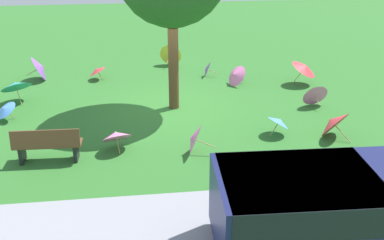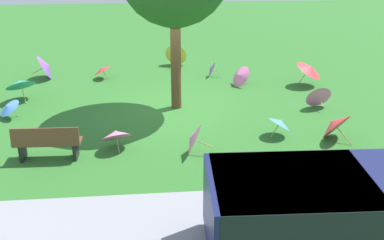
{
  "view_description": "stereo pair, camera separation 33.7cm",
  "coord_description": "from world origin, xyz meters",
  "px_view_note": "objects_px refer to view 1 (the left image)",
  "views": [
    {
      "loc": [
        0.95,
        13.04,
        5.35
      ],
      "look_at": [
        -0.37,
        2.4,
        0.6
      ],
      "focal_mm": 42.0,
      "sensor_mm": 36.0,
      "label": 1
    },
    {
      "loc": [
        0.61,
        13.08,
        5.35
      ],
      "look_at": [
        -0.37,
        2.4,
        0.6
      ],
      "focal_mm": 42.0,
      "sensor_mm": 36.0,
      "label": 2
    }
  ],
  "objects_px": {
    "parasol_teal_0": "(16,85)",
    "parasol_blue_1": "(279,121)",
    "parasol_purple_2": "(41,67)",
    "parasol_red_1": "(305,67)",
    "park_bench": "(47,145)",
    "parasol_yellow_1": "(171,54)",
    "parasol_pink_3": "(116,135)",
    "van_dark": "(340,206)",
    "parasol_pink_2": "(314,94)",
    "parasol_purple_1": "(206,69)",
    "parasol_blue_0": "(5,109)",
    "parasol_red_2": "(332,122)",
    "parasol_pink_0": "(235,75)",
    "parasol_red_0": "(97,70)",
    "parasol_pink_4": "(193,139)"
  },
  "relations": [
    {
      "from": "parasol_pink_3",
      "to": "parasol_pink_4",
      "type": "xyz_separation_m",
      "value": [
        -1.91,
        0.42,
        -0.01
      ]
    },
    {
      "from": "park_bench",
      "to": "parasol_yellow_1",
      "type": "height_order",
      "value": "park_bench"
    },
    {
      "from": "parasol_purple_1",
      "to": "parasol_blue_0",
      "type": "distance_m",
      "value": 7.28
    },
    {
      "from": "parasol_blue_0",
      "to": "parasol_pink_4",
      "type": "relative_size",
      "value": 1.0
    },
    {
      "from": "parasol_pink_0",
      "to": "parasol_teal_0",
      "type": "bearing_deg",
      "value": 5.93
    },
    {
      "from": "parasol_red_0",
      "to": "parasol_pink_3",
      "type": "relative_size",
      "value": 0.74
    },
    {
      "from": "parasol_teal_0",
      "to": "parasol_blue_1",
      "type": "bearing_deg",
      "value": 156.08
    },
    {
      "from": "parasol_yellow_1",
      "to": "parasol_pink_2",
      "type": "relative_size",
      "value": 1.13
    },
    {
      "from": "parasol_purple_1",
      "to": "parasol_pink_3",
      "type": "bearing_deg",
      "value": 60.59
    },
    {
      "from": "parasol_purple_1",
      "to": "parasol_pink_2",
      "type": "distance_m",
      "value": 4.45
    },
    {
      "from": "van_dark",
      "to": "parasol_teal_0",
      "type": "relative_size",
      "value": 3.66
    },
    {
      "from": "parasol_purple_2",
      "to": "parasol_pink_4",
      "type": "bearing_deg",
      "value": 127.05
    },
    {
      "from": "parasol_purple_2",
      "to": "parasol_blue_0",
      "type": "distance_m",
      "value": 3.71
    },
    {
      "from": "parasol_pink_3",
      "to": "parasol_teal_0",
      "type": "bearing_deg",
      "value": -48.82
    },
    {
      "from": "van_dark",
      "to": "parasol_yellow_1",
      "type": "xyz_separation_m",
      "value": [
        1.96,
        -11.61,
        -0.47
      ]
    },
    {
      "from": "parasol_red_0",
      "to": "parasol_blue_0",
      "type": "bearing_deg",
      "value": 55.13
    },
    {
      "from": "park_bench",
      "to": "parasol_yellow_1",
      "type": "xyz_separation_m",
      "value": [
        -3.59,
        -7.72,
        -0.02
      ]
    },
    {
      "from": "parasol_teal_0",
      "to": "parasol_red_2",
      "type": "bearing_deg",
      "value": 157.67
    },
    {
      "from": "van_dark",
      "to": "parasol_pink_3",
      "type": "relative_size",
      "value": 4.86
    },
    {
      "from": "parasol_teal_0",
      "to": "parasol_yellow_1",
      "type": "distance_m",
      "value": 6.34
    },
    {
      "from": "parasol_red_1",
      "to": "parasol_pink_4",
      "type": "bearing_deg",
      "value": 45.65
    },
    {
      "from": "parasol_teal_0",
      "to": "parasol_pink_4",
      "type": "xyz_separation_m",
      "value": [
        -5.18,
        4.16,
        -0.18
      ]
    },
    {
      "from": "park_bench",
      "to": "parasol_red_2",
      "type": "bearing_deg",
      "value": -176.26
    },
    {
      "from": "park_bench",
      "to": "parasol_teal_0",
      "type": "bearing_deg",
      "value": -68.3
    },
    {
      "from": "parasol_red_1",
      "to": "parasol_yellow_1",
      "type": "relative_size",
      "value": 1.32
    },
    {
      "from": "parasol_red_1",
      "to": "parasol_pink_2",
      "type": "relative_size",
      "value": 1.5
    },
    {
      "from": "parasol_blue_0",
      "to": "parasol_purple_1",
      "type": "bearing_deg",
      "value": -152.48
    },
    {
      "from": "parasol_pink_0",
      "to": "parasol_pink_3",
      "type": "xyz_separation_m",
      "value": [
        4.04,
        4.5,
        0.04
      ]
    },
    {
      "from": "parasol_pink_3",
      "to": "parasol_purple_2",
      "type": "bearing_deg",
      "value": -64.03
    },
    {
      "from": "van_dark",
      "to": "parasol_pink_2",
      "type": "distance_m",
      "value": 6.96
    },
    {
      "from": "parasol_teal_0",
      "to": "parasol_pink_0",
      "type": "bearing_deg",
      "value": -174.07
    },
    {
      "from": "parasol_pink_0",
      "to": "parasol_yellow_1",
      "type": "xyz_separation_m",
      "value": [
        2.06,
        -2.78,
        0.07
      ]
    },
    {
      "from": "van_dark",
      "to": "parasol_red_2",
      "type": "relative_size",
      "value": 4.01
    },
    {
      "from": "parasol_red_2",
      "to": "van_dark",
      "type": "bearing_deg",
      "value": 67.79
    },
    {
      "from": "parasol_purple_1",
      "to": "parasol_pink_3",
      "type": "height_order",
      "value": "parasol_pink_3"
    },
    {
      "from": "parasol_purple_1",
      "to": "parasol_red_1",
      "type": "xyz_separation_m",
      "value": [
        -3.31,
        1.36,
        0.35
      ]
    },
    {
      "from": "parasol_pink_0",
      "to": "parasol_purple_1",
      "type": "distance_m",
      "value": 1.42
    },
    {
      "from": "parasol_pink_0",
      "to": "parasol_pink_3",
      "type": "bearing_deg",
      "value": 48.12
    },
    {
      "from": "park_bench",
      "to": "parasol_blue_0",
      "type": "height_order",
      "value": "park_bench"
    },
    {
      "from": "parasol_blue_0",
      "to": "parasol_teal_0",
      "type": "bearing_deg",
      "value": -90.31
    },
    {
      "from": "parasol_pink_0",
      "to": "parasol_red_1",
      "type": "bearing_deg",
      "value": 174.65
    },
    {
      "from": "parasol_pink_2",
      "to": "parasol_yellow_1",
      "type": "bearing_deg",
      "value": -50.68
    },
    {
      "from": "parasol_purple_2",
      "to": "parasol_red_1",
      "type": "distance_m",
      "value": 9.54
    },
    {
      "from": "parasol_teal_0",
      "to": "parasol_blue_0",
      "type": "distance_m",
      "value": 1.49
    },
    {
      "from": "park_bench",
      "to": "parasol_yellow_1",
      "type": "bearing_deg",
      "value": -114.93
    },
    {
      "from": "park_bench",
      "to": "parasol_purple_1",
      "type": "distance_m",
      "value": 7.73
    },
    {
      "from": "parasol_pink_3",
      "to": "parasol_yellow_1",
      "type": "bearing_deg",
      "value": -105.19
    },
    {
      "from": "parasol_purple_2",
      "to": "parasol_blue_0",
      "type": "xyz_separation_m",
      "value": [
        0.38,
        3.69,
        -0.11
      ]
    },
    {
      "from": "van_dark",
      "to": "parasol_pink_2",
      "type": "relative_size",
      "value": 5.51
    },
    {
      "from": "parasol_purple_2",
      "to": "parasol_red_1",
      "type": "relative_size",
      "value": 0.83
    }
  ]
}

